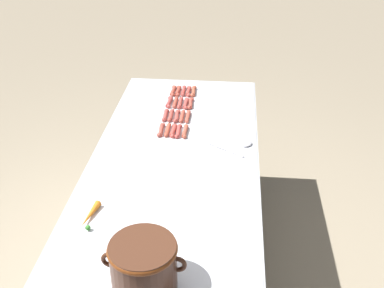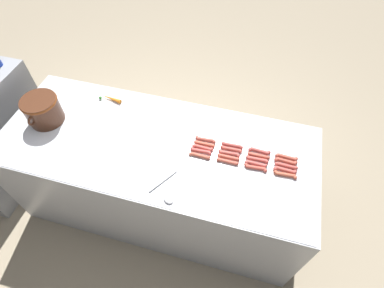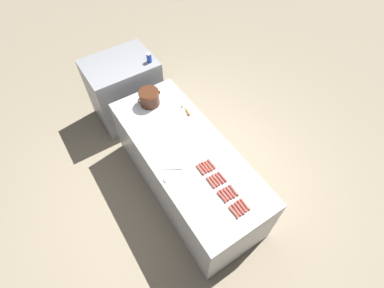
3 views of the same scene
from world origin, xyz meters
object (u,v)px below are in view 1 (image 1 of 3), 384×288
at_px(hot_dog_19, 161,130).
at_px(hot_dog_18, 165,115).
at_px(hot_dog_5, 186,103).
at_px(hot_dog_12, 178,91).
at_px(serving_spoon, 240,146).
at_px(carrot, 90,216).
at_px(hot_dog_0, 194,91).
at_px(hot_dog_14, 171,115).
at_px(hot_dog_15, 168,130).
at_px(bean_pot, 144,264).
at_px(hot_dog_1, 191,103).
at_px(hot_dog_10, 177,116).
at_px(hot_dog_16, 173,91).
at_px(hot_dog_3, 185,131).
at_px(hot_dog_11, 173,131).
at_px(hot_dog_9, 180,103).
at_px(hot_dog_2, 188,117).
at_px(hot_dog_8, 183,91).
at_px(hot_dog_4, 188,91).
at_px(hot_dog_13, 175,102).
at_px(hot_dog_17, 169,102).
at_px(hot_dog_6, 182,116).
at_px(hot_dog_7, 178,131).

bearing_deg(hot_dog_19, hot_dog_18, -89.72).
distance_m(hot_dog_5, hot_dog_12, 0.20).
distance_m(hot_dog_5, serving_spoon, 0.60).
xyz_separation_m(hot_dog_12, carrot, (0.23, 1.34, 0.00)).
height_order(hot_dog_0, hot_dog_14, same).
xyz_separation_m(hot_dog_15, serving_spoon, (-0.42, 0.13, -0.00)).
distance_m(bean_pot, serving_spoon, 1.08).
distance_m(hot_dog_1, serving_spoon, 0.59).
distance_m(hot_dog_5, carrot, 1.20).
distance_m(hot_dog_10, hot_dog_12, 0.37).
bearing_deg(hot_dog_16, hot_dog_18, 89.65).
bearing_deg(hot_dog_14, hot_dog_16, -84.89).
bearing_deg(hot_dog_3, bean_pot, 88.60).
relative_size(hot_dog_3, hot_dog_11, 1.00).
bearing_deg(hot_dog_16, hot_dog_5, 119.55).
bearing_deg(hot_dog_16, hot_dog_11, 97.33).
bearing_deg(hot_dog_5, hot_dog_16, -60.45).
bearing_deg(hot_dog_0, hot_dog_16, 1.58).
height_order(hot_dog_15, bean_pot, bean_pot).
distance_m(hot_dog_10, bean_pot, 1.33).
xyz_separation_m(hot_dog_9, hot_dog_18, (0.07, 0.18, 0.00)).
distance_m(hot_dog_2, carrot, 1.03).
height_order(hot_dog_8, hot_dog_19, same).
height_order(hot_dog_4, hot_dog_8, same).
height_order(hot_dog_0, hot_dog_13, same).
distance_m(hot_dog_1, hot_dog_18, 0.23).
height_order(hot_dog_4, hot_dog_13, same).
bearing_deg(hot_dog_10, bean_pot, 91.84).
distance_m(hot_dog_4, hot_dog_10, 0.37).
bearing_deg(hot_dog_17, hot_dog_6, 119.16).
relative_size(hot_dog_11, hot_dog_16, 1.00).
bearing_deg(hot_dog_1, hot_dog_13, -3.15).
height_order(hot_dog_2, hot_dog_8, same).
xyz_separation_m(hot_dog_18, serving_spoon, (-0.46, 0.31, -0.00)).
height_order(hot_dog_19, bean_pot, bean_pot).
relative_size(hot_dog_0, hot_dog_18, 1.00).
bearing_deg(bean_pot, hot_dog_13, -87.16).
height_order(hot_dog_11, hot_dog_16, same).
bearing_deg(hot_dog_12, hot_dog_9, 100.84).
bearing_deg(hot_dog_10, hot_dog_16, -79.34).
bearing_deg(hot_dog_19, hot_dog_6, -119.83).
height_order(hot_dog_4, hot_dog_5, same).
height_order(hot_dog_4, hot_dog_14, same).
relative_size(hot_dog_8, hot_dog_10, 1.00).
bearing_deg(hot_dog_8, bean_pot, 91.42).
relative_size(hot_dog_0, hot_dog_3, 1.00).
bearing_deg(serving_spoon, hot_dog_11, -18.14).
bearing_deg(hot_dog_0, hot_dog_1, 89.36).
xyz_separation_m(hot_dog_16, carrot, (0.20, 1.34, 0.00)).
distance_m(hot_dog_2, hot_dog_7, 0.19).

